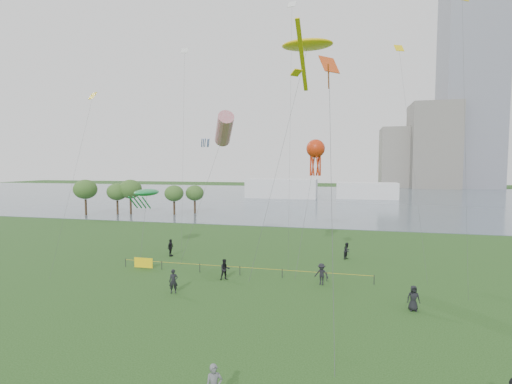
# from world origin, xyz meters

# --- Properties ---
(ground_plane) EXTENTS (400.00, 400.00, 0.00)m
(ground_plane) POSITION_xyz_m (0.00, 0.00, 0.00)
(ground_plane) COLOR #183912
(lake) EXTENTS (400.00, 120.00, 0.08)m
(lake) POSITION_xyz_m (0.00, 100.00, 0.02)
(lake) COLOR #4F606D
(lake) RESTS_ON ground_plane
(tower) EXTENTS (24.00, 24.00, 120.00)m
(tower) POSITION_xyz_m (62.00, 168.00, 60.00)
(tower) COLOR slate
(tower) RESTS_ON ground_plane
(building_mid) EXTENTS (20.00, 20.00, 38.00)m
(building_mid) POSITION_xyz_m (46.00, 162.00, 19.00)
(building_mid) COLOR slate
(building_mid) RESTS_ON ground_plane
(building_low) EXTENTS (16.00, 18.00, 28.00)m
(building_low) POSITION_xyz_m (32.00, 168.00, 14.00)
(building_low) COLOR slate
(building_low) RESTS_ON ground_plane
(pavilion_left) EXTENTS (22.00, 8.00, 6.00)m
(pavilion_left) POSITION_xyz_m (-12.00, 95.00, 3.00)
(pavilion_left) COLOR white
(pavilion_left) RESTS_ON ground_plane
(pavilion_right) EXTENTS (18.00, 7.00, 5.00)m
(pavilion_right) POSITION_xyz_m (14.00, 98.00, 2.50)
(pavilion_right) COLOR white
(pavilion_right) RESTS_ON ground_plane
(trees) EXTENTS (25.12, 11.96, 7.35)m
(trees) POSITION_xyz_m (-35.67, 48.58, 4.94)
(trees) COLOR #332417
(trees) RESTS_ON ground_plane
(fence) EXTENTS (24.07, 0.07, 1.05)m
(fence) POSITION_xyz_m (-8.25, 12.44, 0.55)
(fence) COLOR black
(fence) RESTS_ON ground_plane
(spectator_a) EXTENTS (1.14, 1.07, 1.87)m
(spectator_a) POSITION_xyz_m (-3.04, 10.76, 0.94)
(spectator_a) COLOR black
(spectator_a) RESTS_ON ground_plane
(spectator_b) EXTENTS (1.32, 0.93, 1.85)m
(spectator_b) POSITION_xyz_m (5.46, 11.38, 0.93)
(spectator_b) COLOR black
(spectator_b) RESTS_ON ground_plane
(spectator_c) EXTENTS (0.51, 1.15, 1.94)m
(spectator_c) POSITION_xyz_m (-11.76, 17.63, 0.97)
(spectator_c) COLOR black
(spectator_c) RESTS_ON ground_plane
(spectator_d) EXTENTS (0.93, 0.65, 1.79)m
(spectator_d) POSITION_xyz_m (12.11, 7.09, 0.90)
(spectator_d) COLOR black
(spectator_d) RESTS_ON ground_plane
(spectator_f) EXTENTS (0.82, 0.68, 1.93)m
(spectator_f) POSITION_xyz_m (-5.97, 6.48, 0.96)
(spectator_f) COLOR black
(spectator_f) RESTS_ON ground_plane
(spectator_g) EXTENTS (1.03, 1.11, 1.82)m
(spectator_g) POSITION_xyz_m (7.65, 20.89, 0.91)
(spectator_g) COLOR black
(spectator_g) RESTS_ON ground_plane
(kite_stingray) EXTENTS (6.82, 10.01, 22.08)m
(kite_stingray) POSITION_xyz_m (3.58, 15.90, 21.61)
(kite_stingray) COLOR #3F3F42
(kite_windsock) EXTENTS (4.93, 7.91, 16.21)m
(kite_windsock) POSITION_xyz_m (-5.98, 19.61, 14.30)
(kite_windsock) COLOR #3F3F42
(kite_creature) EXTENTS (2.26, 5.33, 7.52)m
(kite_creature) POSITION_xyz_m (-14.97, 18.24, 7.09)
(kite_creature) COLOR #3F3F42
(kite_octopus) EXTENTS (2.15, 8.45, 13.02)m
(kite_octopus) POSITION_xyz_m (4.20, 19.74, 11.93)
(kite_octopus) COLOR #3F3F42
(kite_delta) EXTENTS (1.59, 9.38, 17.72)m
(kite_delta) POSITION_xyz_m (6.13, 5.52, 16.19)
(kite_delta) COLOR #3F3F42
(small_kites) EXTENTS (36.16, 11.40, 11.51)m
(small_kites) POSITION_xyz_m (-0.34, 19.21, 23.37)
(small_kites) COLOR white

